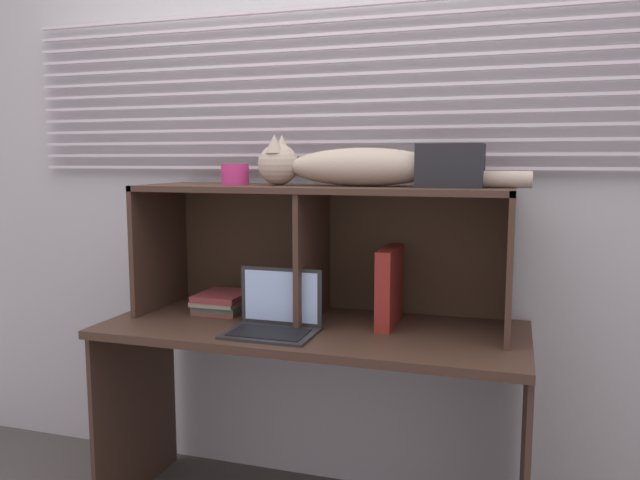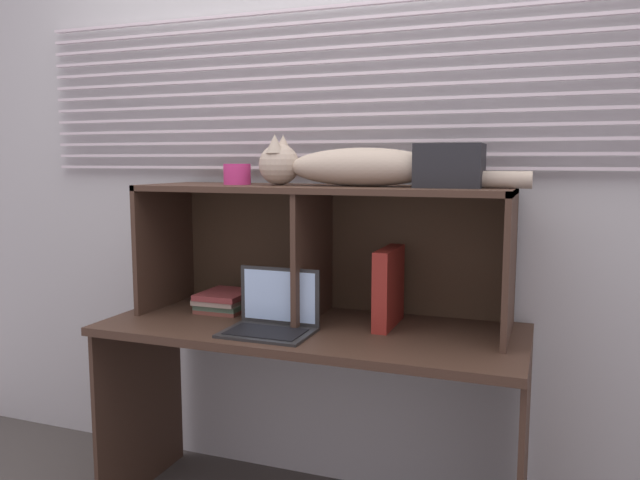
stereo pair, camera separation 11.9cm
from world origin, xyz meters
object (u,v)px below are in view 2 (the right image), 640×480
at_px(storage_box, 450,166).
at_px(laptop, 272,318).
at_px(book_stack, 226,301).
at_px(small_basket, 237,174).
at_px(binder_upright, 389,287).
at_px(cat, 349,166).

bearing_deg(storage_box, laptop, -158.97).
relative_size(laptop, book_stack, 1.32).
distance_m(small_basket, storage_box, 0.81).
distance_m(book_stack, storage_box, 1.03).
relative_size(book_stack, storage_box, 1.03).
height_order(laptop, small_basket, small_basket).
distance_m(laptop, binder_upright, 0.43).
distance_m(binder_upright, book_stack, 0.67).
xyz_separation_m(cat, book_stack, (-0.51, 0.00, -0.53)).
bearing_deg(small_basket, book_stack, 179.58).
relative_size(cat, book_stack, 4.25).
distance_m(binder_upright, storage_box, 0.48).
xyz_separation_m(binder_upright, small_basket, (-0.60, 0.00, 0.40)).
bearing_deg(small_basket, cat, -0.00).
bearing_deg(storage_box, book_stack, 179.97).
height_order(laptop, book_stack, laptop).
relative_size(cat, small_basket, 9.34).
relative_size(laptop, small_basket, 2.91).
xyz_separation_m(binder_upright, book_stack, (-0.67, 0.00, -0.10)).
bearing_deg(storage_box, cat, -180.00).
distance_m(binder_upright, small_basket, 0.73).
relative_size(laptop, storage_box, 1.36).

